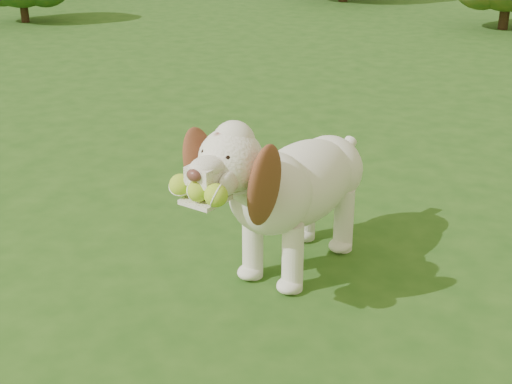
% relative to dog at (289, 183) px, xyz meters
% --- Properties ---
extents(ground, '(80.00, 80.00, 0.00)m').
position_rel_dog_xyz_m(ground, '(-0.38, -0.45, -0.48)').
color(ground, '#214915').
rests_on(ground, ground).
extents(dog, '(0.68, 1.37, 0.90)m').
position_rel_dog_xyz_m(dog, '(0.00, 0.00, 0.00)').
color(dog, white).
rests_on(dog, ground).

